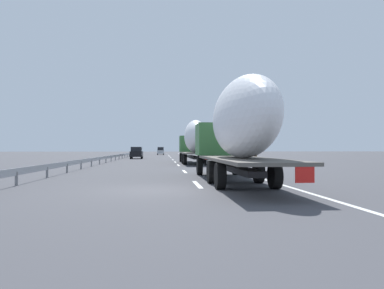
{
  "coord_description": "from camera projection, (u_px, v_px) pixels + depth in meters",
  "views": [
    {
      "loc": [
        -13.7,
        -0.22,
        1.6
      ],
      "look_at": [
        16.3,
        -2.78,
        1.94
      ],
      "focal_mm": 33.24,
      "sensor_mm": 36.0,
      "label": 1
    }
  ],
  "objects": [
    {
      "name": "edge_line_right",
      "position": [
        194.0,
        158.0,
        58.92
      ],
      "size": [
        110.0,
        0.2,
        0.01
      ],
      "primitive_type": "cube",
      "color": "white",
      "rests_on": "ground_plane"
    },
    {
      "name": "ground_plane",
      "position": [
        160.0,
        159.0,
        53.47
      ],
      "size": [
        260.0,
        260.0,
        0.0
      ],
      "primitive_type": "plane",
      "color": "#424247"
    },
    {
      "name": "lane_stripe_7",
      "position": [
        169.0,
        156.0,
        74.44
      ],
      "size": [
        3.2,
        0.2,
        0.01
      ],
      "primitive_type": "cube",
      "color": "white",
      "rests_on": "ground_plane"
    },
    {
      "name": "truck_trailing",
      "position": [
        237.0,
        127.0,
        16.06
      ],
      "size": [
        14.23,
        2.55,
        4.55
      ],
      "color": "#387038",
      "rests_on": "ground_plane"
    },
    {
      "name": "lane_stripe_5",
      "position": [
        171.0,
        157.0,
        62.68
      ],
      "size": [
        3.2,
        0.2,
        0.01
      ],
      "primitive_type": "cube",
      "color": "white",
      "rests_on": "ground_plane"
    },
    {
      "name": "truck_lead",
      "position": [
        194.0,
        140.0,
        37.16
      ],
      "size": [
        13.91,
        2.55,
        4.45
      ],
      "color": "#387038",
      "rests_on": "ground_plane"
    },
    {
      "name": "car_black_suv",
      "position": [
        137.0,
        153.0,
        55.4
      ],
      "size": [
        4.07,
        1.84,
        1.85
      ],
      "color": "black",
      "rests_on": "ground_plane"
    },
    {
      "name": "lane_stripe_6",
      "position": [
        169.0,
        156.0,
        77.58
      ],
      "size": [
        3.2,
        0.2,
        0.01
      ],
      "primitive_type": "cube",
      "color": "white",
      "rests_on": "ground_plane"
    },
    {
      "name": "car_silver_hatch",
      "position": [
        161.0,
        151.0,
        90.18
      ],
      "size": [
        4.27,
        1.75,
        1.94
      ],
      "color": "#ADB2B7",
      "rests_on": "ground_plane"
    },
    {
      "name": "lane_stripe_8",
      "position": [
        168.0,
        155.0,
        85.42
      ],
      "size": [
        3.2,
        0.2,
        0.01
      ],
      "primitive_type": "cube",
      "color": "white",
      "rests_on": "ground_plane"
    },
    {
      "name": "tree_2",
      "position": [
        219.0,
        130.0,
        58.74
      ],
      "size": [
        2.44,
        2.44,
        7.51
      ],
      "color": "#472D19",
      "rests_on": "ground_plane"
    },
    {
      "name": "tree_1",
      "position": [
        255.0,
        126.0,
        38.67
      ],
      "size": [
        2.55,
        2.55,
        6.39
      ],
      "color": "#472D19",
      "rests_on": "ground_plane"
    },
    {
      "name": "lane_stripe_3",
      "position": [
        175.0,
        162.0,
        41.82
      ],
      "size": [
        3.2,
        0.2,
        0.01
      ],
      "primitive_type": "cube",
      "color": "white",
      "rests_on": "ground_plane"
    },
    {
      "name": "lane_stripe_4",
      "position": [
        173.0,
        160.0,
        50.45
      ],
      "size": [
        3.2,
        0.2,
        0.01
      ],
      "primitive_type": "cube",
      "color": "white",
      "rests_on": "ground_plane"
    },
    {
      "name": "guardrail_median",
      "position": [
        122.0,
        155.0,
        55.95
      ],
      "size": [
        94.0,
        0.1,
        0.76
      ],
      "color": "#9EA0A5",
      "rests_on": "ground_plane"
    },
    {
      "name": "road_sign",
      "position": [
        205.0,
        144.0,
        52.85
      ],
      "size": [
        0.1,
        0.9,
        3.23
      ],
      "color": "gray",
      "rests_on": "ground_plane"
    },
    {
      "name": "lane_stripe_0",
      "position": [
        197.0,
        184.0,
        15.76
      ],
      "size": [
        3.2,
        0.2,
        0.01
      ],
      "primitive_type": "cube",
      "color": "white",
      "rests_on": "ground_plane"
    },
    {
      "name": "lane_stripe_2",
      "position": [
        178.0,
        165.0,
        33.86
      ],
      "size": [
        3.2,
        0.2,
        0.01
      ],
      "primitive_type": "cube",
      "color": "white",
      "rests_on": "ground_plane"
    },
    {
      "name": "lane_stripe_9",
      "position": [
        167.0,
        154.0,
        106.07
      ],
      "size": [
        3.2,
        0.2,
        0.01
      ],
      "primitive_type": "cube",
      "color": "white",
      "rests_on": "ground_plane"
    },
    {
      "name": "tree_0",
      "position": [
        234.0,
        131.0,
        53.0
      ],
      "size": [
        2.91,
        2.91,
        7.22
      ],
      "color": "#472D19",
      "rests_on": "ground_plane"
    },
    {
      "name": "lane_stripe_1",
      "position": [
        185.0,
        171.0,
        24.61
      ],
      "size": [
        3.2,
        0.2,
        0.01
      ],
      "primitive_type": "cube",
      "color": "white",
      "rests_on": "ground_plane"
    }
  ]
}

